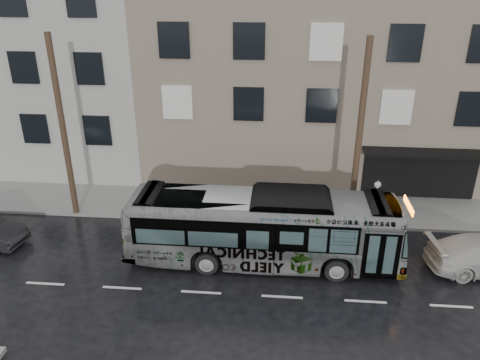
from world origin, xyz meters
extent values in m
plane|color=black|center=(0.00, 0.00, 0.00)|extent=(120.00, 120.00, 0.00)
cube|color=gray|center=(0.00, 4.90, 0.07)|extent=(90.00, 3.60, 0.15)
cube|color=#796C5D|center=(5.00, 12.70, 5.50)|extent=(20.00, 12.00, 11.00)
cylinder|color=brown|center=(6.50, 3.30, 4.65)|extent=(0.30, 0.30, 9.00)
cylinder|color=brown|center=(-7.50, 3.30, 4.65)|extent=(0.30, 0.30, 9.00)
cylinder|color=slate|center=(7.60, 3.30, 1.35)|extent=(0.06, 0.06, 2.40)
imported|color=#B2B2B2|center=(2.30, -0.04, 1.62)|extent=(11.67, 2.77, 3.25)
camera|label=1|loc=(2.85, -17.32, 11.65)|focal=35.00mm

